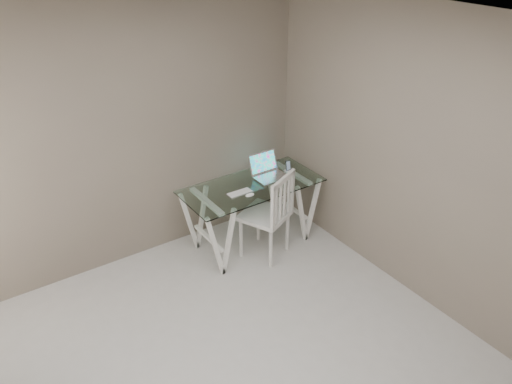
# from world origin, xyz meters

# --- Properties ---
(room) EXTENTS (4.50, 4.52, 2.71)m
(room) POSITION_xyz_m (-0.06, 0.02, 1.72)
(room) COLOR #B2AFAB
(room) RESTS_ON ground
(desk) EXTENTS (1.50, 0.70, 0.75)m
(desk) POSITION_xyz_m (1.15, 1.70, 0.38)
(desk) COLOR silver
(desk) RESTS_ON ground
(chair) EXTENTS (0.60, 0.60, 0.99)m
(chair) POSITION_xyz_m (1.19, 1.40, 0.55)
(chair) COLOR silver
(chair) RESTS_ON ground
(laptop) EXTENTS (0.35, 0.32, 0.24)m
(laptop) POSITION_xyz_m (1.42, 1.79, 0.80)
(laptop) COLOR silver
(laptop) RESTS_ON desk
(keyboard) EXTENTS (0.27, 0.12, 0.01)m
(keyboard) POSITION_xyz_m (0.95, 1.63, 0.75)
(keyboard) COLOR silver
(keyboard) RESTS_ON desk
(mouse) EXTENTS (0.10, 0.06, 0.03)m
(mouse) POSITION_xyz_m (1.00, 1.51, 0.76)
(mouse) COLOR white
(mouse) RESTS_ON desk
(phone_dock) EXTENTS (0.07, 0.07, 0.13)m
(phone_dock) POSITION_xyz_m (1.66, 1.74, 0.78)
(phone_dock) COLOR white
(phone_dock) RESTS_ON desk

